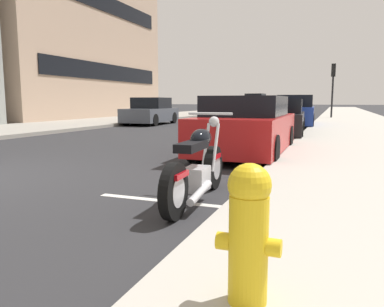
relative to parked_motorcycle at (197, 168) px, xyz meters
The scene contains 12 objects.
sidewalk_near_curb 12.17m from the parked_motorcycle, 12.74° to the right, with size 120.00×4.40×0.14m, color #ADA89E.
sidewalk_far_curb 16.24m from the parked_motorcycle, 43.05° to the left, with size 120.00×5.00×0.14m, color gray.
parking_stall_stripe 0.49m from the parked_motorcycle, 122.20° to the left, with size 0.12×2.20×0.01m, color silver.
parked_motorcycle is the anchor object (origin of this frame).
parked_car_far_down_curb 4.31m from the parked_motorcycle, ahead, with size 4.18×1.85×1.37m.
parked_car_near_corner 9.57m from the parked_motorcycle, ahead, with size 4.65×2.09×1.33m.
parked_car_mid_block 14.66m from the parked_motorcycle, ahead, with size 4.13×1.96×1.54m.
crossing_truck 36.80m from the parked_motorcycle, ahead, with size 2.38×4.95×2.03m.
car_opposite_curb 16.07m from the parked_motorcycle, 28.96° to the left, with size 4.11×1.97×1.44m.
fire_hydrant 2.68m from the parked_motorcycle, 154.04° to the right, with size 0.24×0.36×0.79m.
traffic_signal_near_corner 23.48m from the parked_motorcycle, ahead, with size 0.36×0.28×3.60m.
townhouse_behind_pole 26.75m from the parked_motorcycle, 43.75° to the left, with size 15.94×9.04×14.70m.
Camera 1 is at (-4.25, -5.69, 1.26)m, focal length 35.42 mm.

